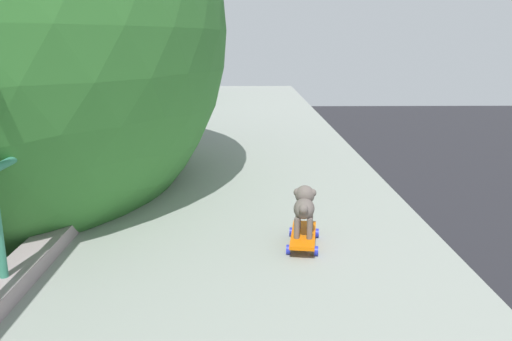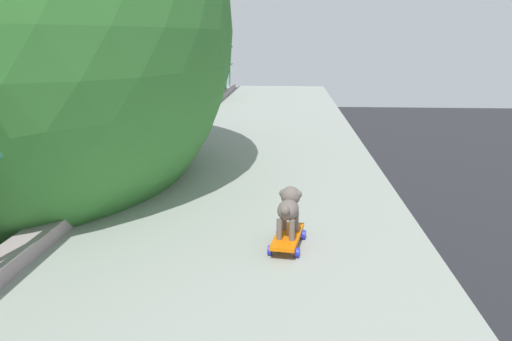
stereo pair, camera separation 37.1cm
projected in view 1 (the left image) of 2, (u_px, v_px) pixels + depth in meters
city_bus at (41, 158)px, 25.65m from camera, size 2.50×10.66×3.11m
roadside_tree_far at (111, 78)px, 11.53m from camera, size 3.78×3.78×8.61m
toy_skateboard at (303, 236)px, 3.31m from camera, size 0.25×0.49×0.09m
small_dog at (304, 205)px, 3.28m from camera, size 0.17×0.34×0.29m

